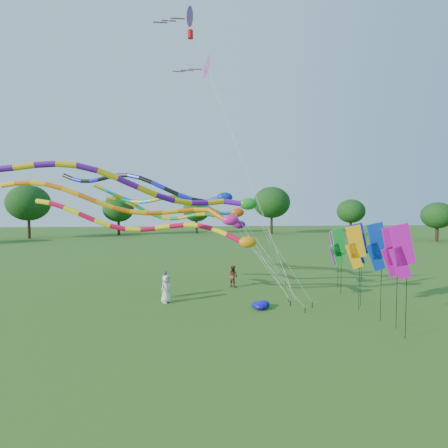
{
  "coord_description": "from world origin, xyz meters",
  "views": [
    {
      "loc": [
        -3.44,
        -17.23,
        5.98
      ],
      "look_at": [
        -1.71,
        3.9,
        4.8
      ],
      "focal_mm": 30.0,
      "sensor_mm": 36.0,
      "label": 1
    }
  ],
  "objects": [
    {
      "name": "banner_pole_violet",
      "position": [
        6.48,
        8.08,
        2.91
      ],
      "size": [
        1.13,
        0.45,
        4.16
      ],
      "rotation": [
        0.0,
        0.0,
        0.33
      ],
      "color": "black",
      "rests_on": "ground"
    },
    {
      "name": "tube_kite_orange",
      "position": [
        -6.33,
        5.61,
        5.79
      ],
      "size": [
        16.94,
        1.71,
        7.98
      ],
      "rotation": [
        0.0,
        0.0,
        -0.11
      ],
      "color": "black",
      "rests_on": "ground"
    },
    {
      "name": "tube_kite_green",
      "position": [
        -3.6,
        10.46,
        5.01
      ],
      "size": [
        12.93,
        2.75,
        6.98
      ],
      "rotation": [
        0.0,
        0.0,
        -0.19
      ],
      "color": "black",
      "rests_on": "ground"
    },
    {
      "name": "banner_pole_orange",
      "position": [
        5.53,
        2.81,
        3.55
      ],
      "size": [
        1.11,
        0.5,
        4.81
      ],
      "rotation": [
        0.0,
        0.0,
        -0.37
      ],
      "color": "black",
      "rests_on": "ground"
    },
    {
      "name": "tube_kite_purple",
      "position": [
        -5.25,
        1.7,
        6.65
      ],
      "size": [
        16.42,
        3.0,
        8.53
      ],
      "rotation": [
        0.0,
        0.0,
        0.18
      ],
      "color": "black",
      "rests_on": "ground"
    },
    {
      "name": "tube_kite_blue",
      "position": [
        -5.84,
        7.14,
        6.99
      ],
      "size": [
        14.73,
        6.86,
        8.65
      ],
      "rotation": [
        0.0,
        0.0,
        -0.4
      ],
      "color": "black",
      "rests_on": "ground"
    },
    {
      "name": "ground",
      "position": [
        0.0,
        0.0,
        0.0
      ],
      "size": [
        160.0,
        160.0,
        0.0
      ],
      "primitive_type": "plane",
      "color": "#245616",
      "rests_on": "ground"
    },
    {
      "name": "banner_pole_green",
      "position": [
        5.98,
        6.35,
        3.14
      ],
      "size": [
        1.15,
        0.32,
        4.4
      ],
      "rotation": [
        0.0,
        0.0,
        0.21
      ],
      "color": "black",
      "rests_on": "ground"
    },
    {
      "name": "person_a",
      "position": [
        -5.09,
        5.18,
        0.84
      ],
      "size": [
        0.96,
        0.96,
        1.68
      ],
      "primitive_type": "imported",
      "rotation": [
        0.0,
        0.0,
        0.78
      ],
      "color": "silver",
      "rests_on": "ground"
    },
    {
      "name": "tube_kite_red",
      "position": [
        -4.84,
        4.11,
        4.57
      ],
      "size": [
        14.82,
        2.77,
        6.79
      ],
      "rotation": [
        0.0,
        0.0,
        -0.21
      ],
      "color": "black",
      "rests_on": "ground"
    },
    {
      "name": "person_c",
      "position": [
        -0.64,
        9.12,
        0.78
      ],
      "size": [
        0.94,
        0.96,
        1.56
      ],
      "primitive_type": "imported",
      "rotation": [
        0.0,
        0.0,
        2.25
      ],
      "color": "brown",
      "rests_on": "ground"
    },
    {
      "name": "banner_pole_blue_b",
      "position": [
        6.01,
        3.57,
        3.59
      ],
      "size": [
        1.16,
        0.25,
        4.86
      ],
      "rotation": [
        0.0,
        0.0,
        -0.15
      ],
      "color": "black",
      "rests_on": "ground"
    },
    {
      "name": "blue_nylon_heap",
      "position": [
        0.31,
        3.74,
        0.2
      ],
      "size": [
        1.5,
        1.12,
        0.44
      ],
      "color": "#100C9F",
      "rests_on": "ground"
    },
    {
      "name": "delta_kite_high_c",
      "position": [
        -2.58,
        9.09,
        15.37
      ],
      "size": [
        7.35,
        6.04,
        16.79
      ],
      "rotation": [
        0.0,
        0.0,
        0.19
      ],
      "color": "black",
      "rests_on": "ground"
    },
    {
      "name": "banner_pole_magenta_b",
      "position": [
        5.94,
        -0.39,
        3.7
      ],
      "size": [
        1.16,
        0.15,
        4.97
      ],
      "rotation": [
        0.0,
        0.0,
        -0.06
      ],
      "color": "black",
      "rests_on": "ground"
    },
    {
      "name": "tree_ring",
      "position": [
        -6.06,
        -2.51,
        5.48
      ],
      "size": [
        118.52,
        119.76,
        9.66
      ],
      "color": "#382314",
      "rests_on": "ground"
    },
    {
      "name": "person_b",
      "position": [
        -5.29,
        6.29,
        0.86
      ],
      "size": [
        0.68,
        0.75,
        1.71
      ],
      "primitive_type": "imported",
      "rotation": [
        0.0,
        0.0,
        -0.99
      ],
      "color": "#454D61",
      "rests_on": "ground"
    },
    {
      "name": "banner_pole_blue_a",
      "position": [
        5.78,
        0.81,
        3.78
      ],
      "size": [
        1.16,
        0.15,
        5.05
      ],
      "rotation": [
        0.0,
        0.0,
        -0.06
      ],
      "color": "black",
      "rests_on": "ground"
    },
    {
      "name": "banner_pole_magenta_a",
      "position": [
        5.61,
        -1.71,
        3.86
      ],
      "size": [
        1.16,
        0.25,
        5.13
      ],
      "rotation": [
        0.0,
        0.0,
        -0.15
      ],
      "color": "black",
      "rests_on": "ground"
    },
    {
      "name": "tube_kite_cyan",
      "position": [
        -4.26,
        9.22,
        5.95
      ],
      "size": [
        13.66,
        4.74,
        7.9
      ],
      "rotation": [
        0.0,
        0.0,
        -0.3
      ],
      "color": "black",
      "rests_on": "ground"
    },
    {
      "name": "delta_kite_high_a",
      "position": [
        -3.68,
        7.14,
        17.68
      ],
      "size": [
        8.46,
        3.9,
        18.8
      ],
      "rotation": [
        0.0,
        0.0,
        -0.3
      ],
      "color": "black",
      "rests_on": "ground"
    }
  ]
}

